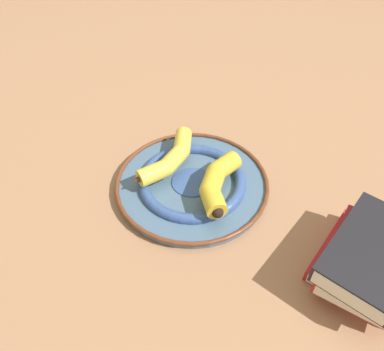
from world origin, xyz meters
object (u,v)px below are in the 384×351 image
(decorative_bowl, at_px, (192,183))
(banana_b, at_px, (170,159))
(banana_a, at_px, (218,181))
(book_stack, at_px, (368,259))

(decorative_bowl, height_order, banana_b, banana_b)
(banana_a, bearing_deg, banana_b, -107.43)
(book_stack, bearing_deg, banana_b, -86.56)
(banana_a, bearing_deg, book_stack, 70.14)
(banana_a, relative_size, banana_b, 0.85)
(decorative_bowl, height_order, banana_a, banana_a)
(decorative_bowl, bearing_deg, book_stack, 31.51)
(decorative_bowl, distance_m, banana_b, 0.07)
(banana_a, xyz_separation_m, book_stack, (0.25, 0.15, -0.01))
(book_stack, bearing_deg, banana_a, -87.25)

